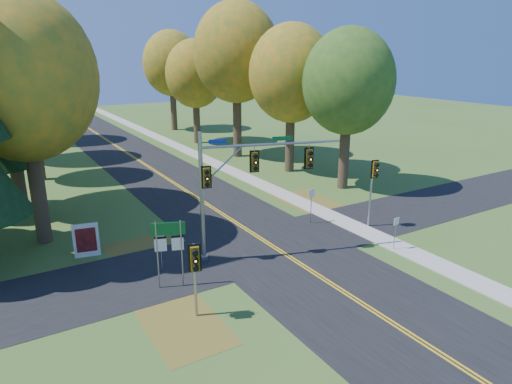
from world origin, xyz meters
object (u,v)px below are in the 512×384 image
info_kiosk (86,240)px  east_signal_pole (374,177)px  traffic_mast (238,178)px  route_sign_cluster (169,241)px

info_kiosk → east_signal_pole: bearing=-4.8°
traffic_mast → route_sign_cluster: 4.99m
route_sign_cluster → info_kiosk: size_ratio=1.79×
east_signal_pole → traffic_mast: bearing=-170.6°
traffic_mast → info_kiosk: size_ratio=3.93×
east_signal_pole → info_kiosk: bearing=175.5°
east_signal_pole → route_sign_cluster: (-13.78, -0.75, -0.99)m
traffic_mast → east_signal_pole: 9.50m
traffic_mast → route_sign_cluster: traffic_mast is taller
route_sign_cluster → info_kiosk: route_sign_cluster is taller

